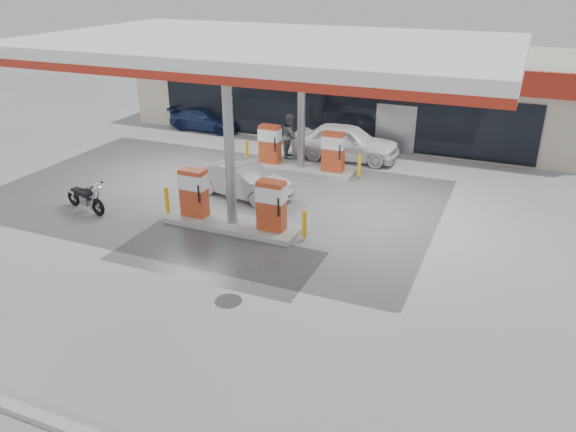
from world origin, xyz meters
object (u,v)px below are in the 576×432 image
object	(u,v)px
pump_island_near	(232,207)
sedan_white	(347,142)
hatchback_silver	(243,180)
parked_motorcycle	(86,198)
parked_car_right	(436,131)
parked_car_left	(206,119)
pump_island_far	(301,154)
attendant	(290,136)

from	to	relation	value
pump_island_near	sedan_white	world-z (taller)	pump_island_near
sedan_white	hatchback_silver	distance (m)	6.08
pump_island_near	sedan_white	xyz separation A→B (m)	(1.27, 8.20, 0.07)
parked_motorcycle	parked_car_right	world-z (taller)	parked_car_right
parked_motorcycle	parked_car_left	world-z (taller)	parked_car_left
pump_island_near	sedan_white	bearing A→B (deg)	81.23
pump_island_near	parked_car_left	size ratio (longest dim) A/B	1.33
hatchback_silver	pump_island_far	bearing A→B (deg)	-3.17
hatchback_silver	sedan_white	bearing A→B (deg)	-9.45
hatchback_silver	parked_car_left	xyz separation A→B (m)	(-5.97, 7.48, -0.07)
parked_car_left	pump_island_near	bearing A→B (deg)	-144.63
pump_island_near	attendant	size ratio (longest dim) A/B	2.63
hatchback_silver	parked_car_right	bearing A→B (deg)	-18.19
parked_motorcycle	attendant	world-z (taller)	attendant
pump_island_near	hatchback_silver	size ratio (longest dim) A/B	1.34
sedan_white	parked_car_right	bearing A→B (deg)	-42.83
sedan_white	attendant	world-z (taller)	attendant
pump_island_far	hatchback_silver	distance (m)	3.60
parked_car_right	pump_island_far	bearing A→B (deg)	154.32
parked_car_left	parked_car_right	size ratio (longest dim) A/B	0.83
parked_car_left	parked_motorcycle	bearing A→B (deg)	-170.68
attendant	parked_car_left	size ratio (longest dim) A/B	0.50
parked_car_left	sedan_white	bearing A→B (deg)	-101.62
parked_motorcycle	hatchback_silver	xyz separation A→B (m)	(4.36, 3.33, 0.16)
pump_island_far	parked_car_left	world-z (taller)	pump_island_far
parked_car_right	pump_island_near	bearing A→B (deg)	170.63
pump_island_near	hatchback_silver	distance (m)	2.68
parked_motorcycle	hatchback_silver	world-z (taller)	hatchback_silver
parked_car_left	hatchback_silver	bearing A→B (deg)	-140.57
attendant	parked_car_right	size ratio (longest dim) A/B	0.42
parked_car_left	parked_car_right	distance (m)	11.56
pump_island_near	attendant	world-z (taller)	attendant
parked_motorcycle	parked_car_right	xyz separation A→B (m)	(9.77, 12.81, 0.18)
sedan_white	parked_car_left	distance (m)	8.35
pump_island_near	attendant	distance (m)	7.55
pump_island_far	attendant	world-z (taller)	attendant
hatchback_silver	parked_car_left	world-z (taller)	hatchback_silver
pump_island_far	attendant	size ratio (longest dim) A/B	2.63
pump_island_near	hatchback_silver	xyz separation A→B (m)	(-0.91, 2.52, -0.08)
attendant	parked_car_right	distance (m)	7.20
attendant	hatchback_silver	distance (m)	4.96
pump_island_far	parked_car_right	bearing A→B (deg)	53.13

